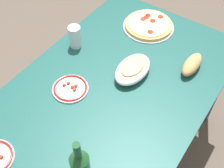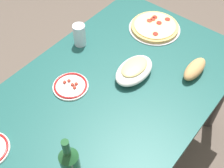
{
  "view_description": "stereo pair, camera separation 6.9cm",
  "coord_description": "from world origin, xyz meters",
  "px_view_note": "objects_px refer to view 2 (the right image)",
  "views": [
    {
      "loc": [
        0.75,
        0.52,
        1.88
      ],
      "look_at": [
        0.0,
        0.0,
        0.78
      ],
      "focal_mm": 47.02,
      "sensor_mm": 36.0,
      "label": 1
    },
    {
      "loc": [
        0.71,
        0.58,
        1.88
      ],
      "look_at": [
        0.0,
        0.0,
        0.78
      ],
      "focal_mm": 47.02,
      "sensor_mm": 36.0,
      "label": 2
    }
  ],
  "objects_px": {
    "dining_table": "(112,101)",
    "side_plate_far": "(71,86)",
    "water_glass": "(79,35)",
    "bread_loaf": "(195,69)",
    "pepperoni_pizza": "(155,27)",
    "baked_pasta_dish": "(134,70)",
    "wine_bottle": "(71,168)"
  },
  "relations": [
    {
      "from": "dining_table",
      "to": "baked_pasta_dish",
      "type": "relative_size",
      "value": 5.98
    },
    {
      "from": "dining_table",
      "to": "baked_pasta_dish",
      "type": "xyz_separation_m",
      "value": [
        -0.14,
        0.03,
        0.15
      ]
    },
    {
      "from": "baked_pasta_dish",
      "to": "bread_loaf",
      "type": "distance_m",
      "value": 0.31
    },
    {
      "from": "pepperoni_pizza",
      "to": "baked_pasta_dish",
      "type": "relative_size",
      "value": 1.27
    },
    {
      "from": "bread_loaf",
      "to": "pepperoni_pizza",
      "type": "bearing_deg",
      "value": -115.82
    },
    {
      "from": "wine_bottle",
      "to": "side_plate_far",
      "type": "xyz_separation_m",
      "value": [
        -0.34,
        -0.35,
        -0.12
      ]
    },
    {
      "from": "side_plate_far",
      "to": "bread_loaf",
      "type": "bearing_deg",
      "value": 137.17
    },
    {
      "from": "baked_pasta_dish",
      "to": "water_glass",
      "type": "distance_m",
      "value": 0.38
    },
    {
      "from": "side_plate_far",
      "to": "water_glass",
      "type": "bearing_deg",
      "value": -145.78
    },
    {
      "from": "dining_table",
      "to": "side_plate_far",
      "type": "bearing_deg",
      "value": -52.56
    },
    {
      "from": "water_glass",
      "to": "bread_loaf",
      "type": "xyz_separation_m",
      "value": [
        -0.2,
        0.61,
        -0.03
      ]
    },
    {
      "from": "water_glass",
      "to": "bread_loaf",
      "type": "distance_m",
      "value": 0.64
    },
    {
      "from": "pepperoni_pizza",
      "to": "wine_bottle",
      "type": "bearing_deg",
      "value": 15.7
    },
    {
      "from": "dining_table",
      "to": "wine_bottle",
      "type": "height_order",
      "value": "wine_bottle"
    },
    {
      "from": "wine_bottle",
      "to": "side_plate_far",
      "type": "bearing_deg",
      "value": -133.99
    },
    {
      "from": "pepperoni_pizza",
      "to": "wine_bottle",
      "type": "relative_size",
      "value": 0.95
    },
    {
      "from": "baked_pasta_dish",
      "to": "water_glass",
      "type": "height_order",
      "value": "water_glass"
    },
    {
      "from": "wine_bottle",
      "to": "water_glass",
      "type": "xyz_separation_m",
      "value": [
        -0.6,
        -0.53,
        -0.07
      ]
    },
    {
      "from": "dining_table",
      "to": "bread_loaf",
      "type": "height_order",
      "value": "bread_loaf"
    },
    {
      "from": "baked_pasta_dish",
      "to": "side_plate_far",
      "type": "bearing_deg",
      "value": -36.94
    },
    {
      "from": "dining_table",
      "to": "baked_pasta_dish",
      "type": "distance_m",
      "value": 0.21
    },
    {
      "from": "pepperoni_pizza",
      "to": "water_glass",
      "type": "relative_size",
      "value": 2.38
    },
    {
      "from": "baked_pasta_dish",
      "to": "bread_loaf",
      "type": "xyz_separation_m",
      "value": [
        -0.2,
        0.23,
        -0.01
      ]
    },
    {
      "from": "dining_table",
      "to": "bread_loaf",
      "type": "bearing_deg",
      "value": 141.79
    },
    {
      "from": "pepperoni_pizza",
      "to": "water_glass",
      "type": "xyz_separation_m",
      "value": [
        0.37,
        -0.25,
        0.05
      ]
    },
    {
      "from": "dining_table",
      "to": "side_plate_far",
      "type": "height_order",
      "value": "side_plate_far"
    },
    {
      "from": "dining_table",
      "to": "water_glass",
      "type": "height_order",
      "value": "water_glass"
    },
    {
      "from": "wine_bottle",
      "to": "side_plate_far",
      "type": "relative_size",
      "value": 1.8
    },
    {
      "from": "baked_pasta_dish",
      "to": "water_glass",
      "type": "xyz_separation_m",
      "value": [
        -0.0,
        -0.38,
        0.02
      ]
    },
    {
      "from": "pepperoni_pizza",
      "to": "bread_loaf",
      "type": "distance_m",
      "value": 0.4
    },
    {
      "from": "water_glass",
      "to": "wine_bottle",
      "type": "bearing_deg",
      "value": 41.34
    },
    {
      "from": "pepperoni_pizza",
      "to": "bread_loaf",
      "type": "relative_size",
      "value": 1.69
    }
  ]
}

